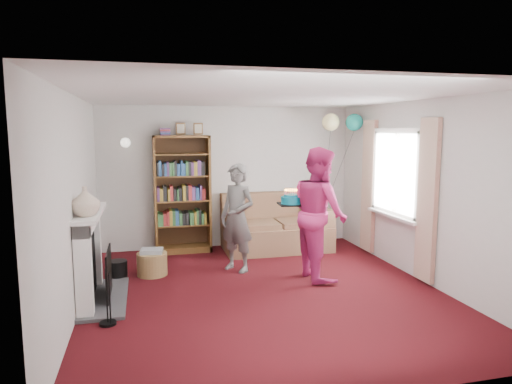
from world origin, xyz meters
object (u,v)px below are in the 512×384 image
object	(u,v)px
bookcase	(182,195)
person_striped	(237,218)
sofa	(275,228)
birthday_cake	(291,200)
person_magenta	(320,213)

from	to	relation	value
bookcase	person_striped	bearing A→B (deg)	-62.21
sofa	birthday_cake	distance (m)	1.65
person_striped	birthday_cake	bearing A→B (deg)	23.03
sofa	person_magenta	xyz separation A→B (m)	(0.15, -1.68, 0.57)
bookcase	person_striped	size ratio (longest dim) A/B	1.38
bookcase	sofa	world-z (taller)	bookcase
bookcase	sofa	xyz separation A→B (m)	(1.60, -0.23, -0.62)
bookcase	person_striped	world-z (taller)	bookcase
sofa	person_striped	distance (m)	1.49
person_striped	bookcase	bearing A→B (deg)	168.40
birthday_cake	person_magenta	bearing A→B (deg)	-31.78
bookcase	sofa	bearing A→B (deg)	-8.09
bookcase	birthday_cake	bearing A→B (deg)	-50.21
sofa	person_striped	xyz separation A→B (m)	(-0.91, -1.09, 0.44)
person_striped	person_magenta	world-z (taller)	person_magenta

